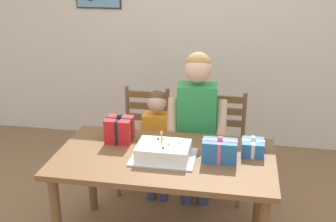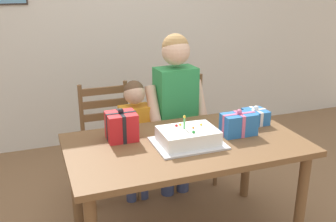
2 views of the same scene
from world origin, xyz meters
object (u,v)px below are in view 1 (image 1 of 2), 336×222
Objects in this scene: gift_box_corner_small at (220,151)px; chair_right at (220,145)px; child_younger at (157,136)px; dining_table at (165,168)px; birthday_cake at (163,151)px; gift_box_beside_cake at (119,129)px; child_older at (197,116)px; gift_box_red_large at (253,147)px; chair_left at (144,140)px.

gift_box_corner_small and chair_right have the same top height.
chair_right is 0.91× the size of child_younger.
birthday_cake is (-0.00, -0.03, 0.15)m from dining_table.
birthday_cake is 0.48× the size of chair_right.
child_younger is at bearing 63.45° from gift_box_beside_cake.
chair_right is 0.46m from child_older.
gift_box_red_large is 0.18× the size of chair_right.
child_older reaches higher than gift_box_beside_cake.
gift_box_red_large is at bearing -45.25° from child_older.
birthday_cake reaches higher than dining_table.
dining_table is 0.62m from child_younger.
gift_box_red_large is 1.21m from chair_left.
gift_box_beside_cake is at bearing -138.96° from chair_right.
birthday_cake is at bearing -112.26° from chair_right.
birthday_cake is 1.85× the size of gift_box_corner_small.
child_younger reaches higher than chair_right.
birthday_cake is 0.67m from child_younger.
chair_left is 0.66m from child_older.
chair_left is (0.03, 0.63, -0.36)m from gift_box_beside_cake.
child_older reaches higher than chair_right.
child_older reaches higher than birthday_cake.
gift_box_red_large is 0.16× the size of child_younger.
child_older is (-0.45, 0.45, 0.03)m from gift_box_red_large.
gift_box_beside_cake is 0.73m from chair_left.
child_older is (0.16, 0.62, 0.03)m from birthday_cake.
dining_table is 3.49× the size of birthday_cake.
child_younger is at bearing 132.99° from gift_box_corner_small.
gift_box_beside_cake is at bearing 153.65° from dining_table.
gift_box_beside_cake is at bearing 177.21° from gift_box_red_large.
chair_right is at bearing 92.41° from gift_box_corner_small.
dining_table is at bearing 86.77° from birthday_cake.
dining_table is 1.14× the size of child_older.
gift_box_corner_small reaches higher than gift_box_red_large.
gift_box_beside_cake reaches higher than dining_table.
gift_box_red_large is at bearing -2.79° from gift_box_beside_cake.
gift_box_red_large is 0.79m from chair_right.
birthday_cake is 0.97m from chair_right.
chair_right is (0.35, 0.82, -0.17)m from dining_table.
birthday_cake is at bearing -104.30° from child_older.
chair_left is 0.68× the size of child_older.
gift_box_corner_small is 0.23× the size of child_younger.
gift_box_corner_small is 0.64m from child_older.
gift_box_beside_cake reaches higher than gift_box_red_large.
child_younger is at bearing -53.11° from chair_left.
birthday_cake is 2.67× the size of gift_box_red_large.
gift_box_corner_small and chair_left have the same top height.
dining_table is at bearing -167.03° from gift_box_red_large.
chair_left reaches higher than dining_table.
dining_table is 1.51× the size of child_younger.
child_older reaches higher than gift_box_corner_small.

